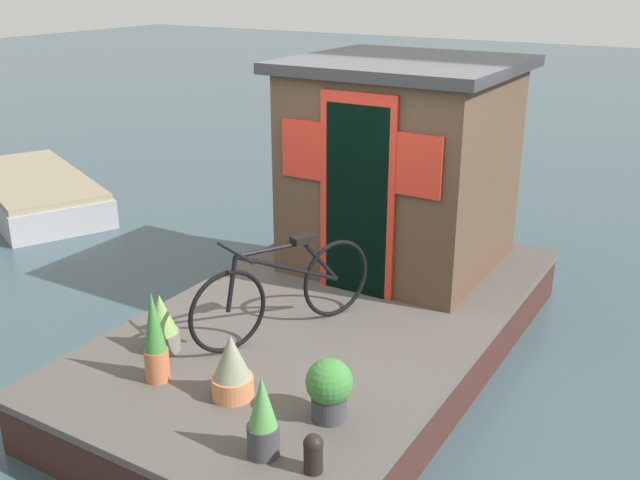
{
  "coord_description": "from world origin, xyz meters",
  "views": [
    {
      "loc": [
        -4.9,
        -2.84,
        3.23
      ],
      "look_at": [
        -0.2,
        0.0,
        1.18
      ],
      "focal_mm": 40.87,
      "sensor_mm": 36.0,
      "label": 1
    }
  ],
  "objects_px": {
    "potted_plant_sage": "(155,338)",
    "potted_plant_lavender": "(263,418)",
    "houseboat_cabin": "(401,164)",
    "potted_plant_fern": "(161,324)",
    "mooring_bollard": "(313,452)",
    "potted_plant_ivy": "(232,368)",
    "potted_plant_geranium": "(329,388)",
    "bicycle": "(285,290)",
    "dinghy_boat": "(34,192)"
  },
  "relations": [
    {
      "from": "potted_plant_sage",
      "to": "dinghy_boat",
      "type": "height_order",
      "value": "potted_plant_sage"
    },
    {
      "from": "potted_plant_ivy",
      "to": "potted_plant_fern",
      "type": "bearing_deg",
      "value": 74.25
    },
    {
      "from": "bicycle",
      "to": "potted_plant_lavender",
      "type": "relative_size",
      "value": 2.97
    },
    {
      "from": "potted_plant_lavender",
      "to": "mooring_bollard",
      "type": "height_order",
      "value": "potted_plant_lavender"
    },
    {
      "from": "bicycle",
      "to": "potted_plant_geranium",
      "type": "height_order",
      "value": "bicycle"
    },
    {
      "from": "potted_plant_lavender",
      "to": "dinghy_boat",
      "type": "distance_m",
      "value": 7.41
    },
    {
      "from": "bicycle",
      "to": "dinghy_boat",
      "type": "relative_size",
      "value": 0.46
    },
    {
      "from": "potted_plant_geranium",
      "to": "dinghy_boat",
      "type": "height_order",
      "value": "potted_plant_geranium"
    },
    {
      "from": "houseboat_cabin",
      "to": "mooring_bollard",
      "type": "distance_m",
      "value": 3.47
    },
    {
      "from": "potted_plant_geranium",
      "to": "potted_plant_lavender",
      "type": "height_order",
      "value": "potted_plant_lavender"
    },
    {
      "from": "potted_plant_geranium",
      "to": "potted_plant_lavender",
      "type": "distance_m",
      "value": 0.55
    },
    {
      "from": "houseboat_cabin",
      "to": "bicycle",
      "type": "distance_m",
      "value": 1.96
    },
    {
      "from": "potted_plant_sage",
      "to": "potted_plant_lavender",
      "type": "relative_size",
      "value": 1.28
    },
    {
      "from": "potted_plant_sage",
      "to": "potted_plant_lavender",
      "type": "xyz_separation_m",
      "value": [
        -0.31,
        -1.14,
        -0.07
      ]
    },
    {
      "from": "potted_plant_geranium",
      "to": "potted_plant_fern",
      "type": "relative_size",
      "value": 0.91
    },
    {
      "from": "mooring_bollard",
      "to": "dinghy_boat",
      "type": "xyz_separation_m",
      "value": [
        3.47,
        6.85,
        -0.39
      ]
    },
    {
      "from": "potted_plant_ivy",
      "to": "potted_plant_geranium",
      "type": "distance_m",
      "value": 0.7
    },
    {
      "from": "bicycle",
      "to": "potted_plant_ivy",
      "type": "xyz_separation_m",
      "value": [
        -0.97,
        -0.21,
        -0.15
      ]
    },
    {
      "from": "houseboat_cabin",
      "to": "potted_plant_geranium",
      "type": "distance_m",
      "value": 2.92
    },
    {
      "from": "bicycle",
      "to": "potted_plant_sage",
      "type": "relative_size",
      "value": 2.31
    },
    {
      "from": "potted_plant_lavender",
      "to": "houseboat_cabin",
      "type": "bearing_deg",
      "value": 11.4
    },
    {
      "from": "potted_plant_ivy",
      "to": "potted_plant_geranium",
      "type": "height_order",
      "value": "potted_plant_ivy"
    },
    {
      "from": "potted_plant_ivy",
      "to": "potted_plant_geranium",
      "type": "bearing_deg",
      "value": -80.17
    },
    {
      "from": "houseboat_cabin",
      "to": "bicycle",
      "type": "xyz_separation_m",
      "value": [
        -1.85,
        0.11,
        -0.63
      ]
    },
    {
      "from": "potted_plant_geranium",
      "to": "potted_plant_fern",
      "type": "distance_m",
      "value": 1.56
    },
    {
      "from": "potted_plant_ivy",
      "to": "dinghy_boat",
      "type": "distance_m",
      "value": 6.73
    },
    {
      "from": "potted_plant_lavender",
      "to": "potted_plant_fern",
      "type": "height_order",
      "value": "potted_plant_lavender"
    },
    {
      "from": "bicycle",
      "to": "potted_plant_sage",
      "type": "height_order",
      "value": "bicycle"
    },
    {
      "from": "potted_plant_geranium",
      "to": "mooring_bollard",
      "type": "xyz_separation_m",
      "value": [
        -0.51,
        -0.19,
        -0.09
      ]
    },
    {
      "from": "potted_plant_ivy",
      "to": "potted_plant_geranium",
      "type": "relative_size",
      "value": 1.11
    },
    {
      "from": "potted_plant_lavender",
      "to": "dinghy_boat",
      "type": "relative_size",
      "value": 0.16
    },
    {
      "from": "bicycle",
      "to": "potted_plant_lavender",
      "type": "xyz_separation_m",
      "value": [
        -1.38,
        -0.76,
        -0.12
      ]
    },
    {
      "from": "houseboat_cabin",
      "to": "bicycle",
      "type": "relative_size",
      "value": 1.26
    },
    {
      "from": "houseboat_cabin",
      "to": "potted_plant_fern",
      "type": "distance_m",
      "value": 2.8
    },
    {
      "from": "potted_plant_fern",
      "to": "potted_plant_ivy",
      "type": "bearing_deg",
      "value": -105.75
    },
    {
      "from": "dinghy_boat",
      "to": "potted_plant_fern",
      "type": "bearing_deg",
      "value": -119.07
    },
    {
      "from": "houseboat_cabin",
      "to": "potted_plant_lavender",
      "type": "relative_size",
      "value": 3.74
    },
    {
      "from": "houseboat_cabin",
      "to": "potted_plant_fern",
      "type": "height_order",
      "value": "houseboat_cabin"
    },
    {
      "from": "houseboat_cabin",
      "to": "potted_plant_sage",
      "type": "distance_m",
      "value": 3.04
    },
    {
      "from": "potted_plant_lavender",
      "to": "mooring_bollard",
      "type": "distance_m",
      "value": 0.36
    },
    {
      "from": "potted_plant_sage",
      "to": "potted_plant_fern",
      "type": "bearing_deg",
      "value": 37.93
    },
    {
      "from": "dinghy_boat",
      "to": "bicycle",
      "type": "bearing_deg",
      "value": -110.14
    },
    {
      "from": "potted_plant_sage",
      "to": "mooring_bollard",
      "type": "xyz_separation_m",
      "value": [
        -0.29,
        -1.48,
        -0.2
      ]
    },
    {
      "from": "bicycle",
      "to": "potted_plant_ivy",
      "type": "distance_m",
      "value": 1.01
    },
    {
      "from": "mooring_bollard",
      "to": "dinghy_boat",
      "type": "relative_size",
      "value": 0.07
    },
    {
      "from": "potted_plant_sage",
      "to": "houseboat_cabin",
      "type": "bearing_deg",
      "value": -9.47
    },
    {
      "from": "potted_plant_lavender",
      "to": "potted_plant_geranium",
      "type": "bearing_deg",
      "value": -15.06
    },
    {
      "from": "houseboat_cabin",
      "to": "potted_plant_sage",
      "type": "xyz_separation_m",
      "value": [
        -2.92,
        0.49,
        -0.67
      ]
    },
    {
      "from": "houseboat_cabin",
      "to": "dinghy_boat",
      "type": "height_order",
      "value": "houseboat_cabin"
    },
    {
      "from": "houseboat_cabin",
      "to": "dinghy_boat",
      "type": "relative_size",
      "value": 0.59
    }
  ]
}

